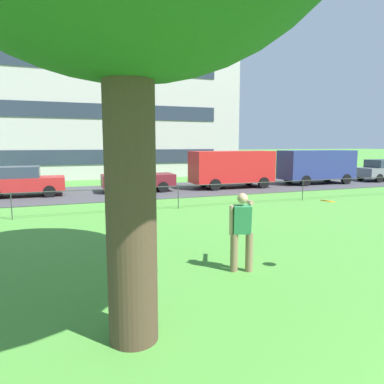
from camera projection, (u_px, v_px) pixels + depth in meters
The scene contains 10 objects.
street_strip at pixel (144, 190), 20.72m from camera, with size 80.00×6.73×0.01m, color #424247.
park_fence at pixel (178, 193), 14.84m from camera, with size 37.42×0.04×1.00m.
person_thrower at pixel (242, 229), 7.51m from camera, with size 0.70×0.72×1.68m.
frisbee at pixel (328, 201), 7.23m from camera, with size 0.34×0.34×0.07m.
car_red_left at pixel (22, 181), 18.29m from camera, with size 4.01×1.83×1.54m.
car_maroon_right at pixel (138, 178), 20.19m from camera, with size 4.05×1.91×1.54m.
panel_van_far_right at pixel (232, 167), 21.90m from camera, with size 5.03×2.16×2.24m.
panel_van_center at pixel (317, 165), 24.12m from camera, with size 5.05×2.21×2.24m.
car_grey_far_left at pixel (383, 170), 26.09m from camera, with size 4.01×1.84×1.54m.
apartment_building_background at pixel (51, 73), 30.43m from camera, with size 29.89×12.36×17.30m.
Camera 1 is at (-4.62, -0.20, 2.69)m, focal length 33.57 mm.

